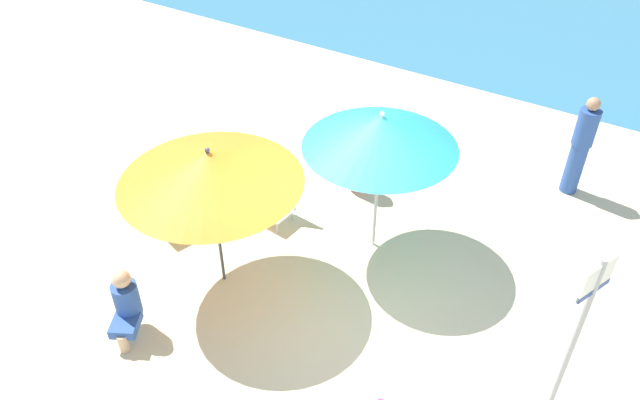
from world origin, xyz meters
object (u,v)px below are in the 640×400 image
object	(u,v)px
beach_chair_b	(227,193)
warning_sign	(579,327)
umbrella_orange	(210,167)
beach_chair_a	(168,209)
person_a	(126,304)
beach_chair_c	(278,200)
person_b	(355,162)
person_c	(581,146)
umbrella_teal	(381,132)

from	to	relation	value
beach_chair_b	warning_sign	bearing A→B (deg)	54.32
umbrella_orange	beach_chair_a	xyz separation A→B (m)	(-1.27, 0.41, -1.43)
person_a	beach_chair_c	bearing A→B (deg)	145.79
beach_chair_c	beach_chair_b	bearing A→B (deg)	-61.32
umbrella_orange	person_b	world-z (taller)	umbrella_orange
beach_chair_b	warning_sign	size ratio (longest dim) A/B	0.34
beach_chair_a	warning_sign	bearing A→B (deg)	14.69
beach_chair_a	beach_chair_c	bearing A→B (deg)	57.58
person_b	person_c	bearing A→B (deg)	-103.80
beach_chair_b	person_b	world-z (taller)	person_b
warning_sign	beach_chair_c	bearing A→B (deg)	-174.10
person_c	person_b	bearing A→B (deg)	103.59
person_b	person_c	distance (m)	3.25
person_a	person_c	world-z (taller)	person_c
beach_chair_b	warning_sign	xyz separation A→B (m)	(4.84, -0.97, 1.10)
beach_chair_a	beach_chair_c	world-z (taller)	beach_chair_c
beach_chair_a	person_b	world-z (taller)	person_b
person_c	beach_chair_a	bearing A→B (deg)	113.27
person_a	warning_sign	distance (m)	4.76
umbrella_teal	beach_chair_a	size ratio (longest dim) A/B	3.00
person_a	person_c	distance (m)	6.56
umbrella_teal	beach_chair_b	world-z (taller)	umbrella_teal
beach_chair_b	beach_chair_c	distance (m)	0.73
beach_chair_c	person_b	distance (m)	1.33
umbrella_orange	beach_chair_b	bearing A→B (deg)	125.13
beach_chair_c	warning_sign	world-z (taller)	warning_sign
person_a	warning_sign	bearing A→B (deg)	79.04
umbrella_orange	umbrella_teal	bearing A→B (deg)	50.13
beach_chair_b	beach_chair_a	bearing A→B (deg)	-59.66
umbrella_teal	person_b	size ratio (longest dim) A/B	2.16
person_b	warning_sign	size ratio (longest dim) A/B	0.42
beach_chair_b	person_b	xyz separation A→B (m)	(1.25, 1.47, 0.13)
beach_chair_a	umbrella_orange	bearing A→B (deg)	-0.35
umbrella_orange	person_a	bearing A→B (deg)	-107.47
umbrella_orange	beach_chair_a	distance (m)	1.95
umbrella_teal	umbrella_orange	bearing A→B (deg)	-129.87
umbrella_teal	beach_chair_c	xyz separation A→B (m)	(-1.42, -0.19, -1.49)
beach_chair_b	person_a	distance (m)	2.37
beach_chair_b	person_b	bearing A→B (deg)	115.27
person_a	umbrella_teal	bearing A→B (deg)	120.70
umbrella_teal	person_c	xyz separation A→B (m)	(1.95, 2.62, -1.01)
beach_chair_b	person_c	xyz separation A→B (m)	(4.04, 3.10, 0.46)
beach_chair_b	person_a	bearing A→B (deg)	-14.89
beach_chair_c	person_a	size ratio (longest dim) A/B	0.71
beach_chair_b	warning_sign	world-z (taller)	warning_sign
umbrella_orange	beach_chair_b	world-z (taller)	umbrella_orange
beach_chair_a	person_a	bearing A→B (deg)	-44.19
umbrella_orange	warning_sign	world-z (taller)	warning_sign
beach_chair_a	beach_chair_b	bearing A→B (deg)	72.35
umbrella_orange	beach_chair_c	distance (m)	2.00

